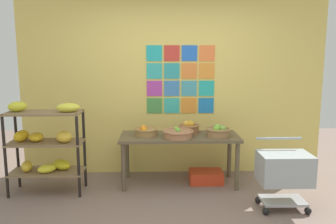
{
  "coord_description": "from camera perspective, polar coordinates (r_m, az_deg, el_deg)",
  "views": [
    {
      "loc": [
        -0.2,
        -3.23,
        1.77
      ],
      "look_at": [
        -0.09,
        1.14,
        1.03
      ],
      "focal_mm": 36.69,
      "sensor_mm": 36.0,
      "label": 1
    }
  ],
  "objects": [
    {
      "name": "fruit_basket_back_left",
      "position": [
        4.51,
        1.71,
        -3.58
      ],
      "size": [
        0.4,
        0.4,
        0.12
      ],
      "color": "#A06F48",
      "rests_on": "display_table"
    },
    {
      "name": "back_wall_with_art",
      "position": [
        5.05,
        0.79,
        4.46
      ],
      "size": [
        4.43,
        0.07,
        2.63
      ],
      "color": "#E8CF65",
      "rests_on": "ground"
    },
    {
      "name": "shopping_cart",
      "position": [
        4.17,
        18.73,
        -9.21
      ],
      "size": [
        0.57,
        0.44,
        0.79
      ],
      "rotation": [
        0.0,
        0.0,
        -0.14
      ],
      "color": "black",
      "rests_on": "ground"
    },
    {
      "name": "fruit_basket_left",
      "position": [
        4.61,
        8.32,
        -3.18
      ],
      "size": [
        0.33,
        0.33,
        0.17
      ],
      "color": "olive",
      "rests_on": "display_table"
    },
    {
      "name": "display_table",
      "position": [
        4.67,
        1.92,
        -4.91
      ],
      "size": [
        1.6,
        0.62,
        0.68
      ],
      "color": "brown",
      "rests_on": "ground"
    },
    {
      "name": "produce_crate_under_table",
      "position": [
        4.89,
        6.31,
        -10.62
      ],
      "size": [
        0.46,
        0.32,
        0.16
      ],
      "primitive_type": "cube",
      "color": "red",
      "rests_on": "ground"
    },
    {
      "name": "fruit_basket_centre",
      "position": [
        4.63,
        -3.71,
        -3.18
      ],
      "size": [
        0.32,
        0.32,
        0.15
      ],
      "color": "#9F7944",
      "rests_on": "display_table"
    },
    {
      "name": "fruit_basket_right",
      "position": [
        4.8,
        3.53,
        -2.55
      ],
      "size": [
        0.29,
        0.29,
        0.18
      ],
      "color": "#98623D",
      "rests_on": "display_table"
    },
    {
      "name": "banana_shelf_unit",
      "position": [
        4.64,
        -19.72,
        -4.76
      ],
      "size": [
        0.94,
        0.41,
        1.18
      ],
      "color": "black",
      "rests_on": "ground"
    }
  ]
}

